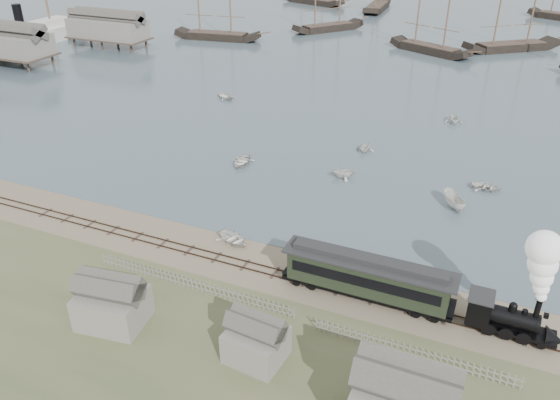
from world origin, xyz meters
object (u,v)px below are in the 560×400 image
at_px(passenger_coach, 367,276).
at_px(steamship, 21,26).
at_px(locomotive, 531,295).
at_px(beached_dinghy, 233,239).

distance_m(passenger_coach, steamship, 111.61).
distance_m(locomotive, passenger_coach, 12.28).
distance_m(beached_dinghy, steamship, 97.98).
bearing_deg(beached_dinghy, steamship, 80.89).
relative_size(passenger_coach, steamship, 0.33).
xyz_separation_m(locomotive, passenger_coach, (-12.13, 0.00, -1.92)).
relative_size(locomotive, steamship, 0.21).
bearing_deg(beached_dinghy, passenger_coach, -78.29).
bearing_deg(beached_dinghy, locomotive, -72.80).
relative_size(passenger_coach, beached_dinghy, 3.77).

